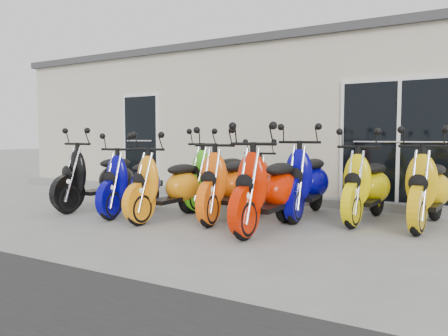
{
  "coord_description": "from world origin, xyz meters",
  "views": [
    {
      "loc": [
        3.75,
        -5.92,
        1.28
      ],
      "look_at": [
        0.0,
        0.6,
        0.75
      ],
      "focal_mm": 35.0,
      "sensor_mm": 36.0,
      "label": 1
    }
  ],
  "objects": [
    {
      "name": "scooter_back_yellow",
      "position": [
        2.35,
        0.84,
        0.71
      ],
      "size": [
        0.84,
        1.96,
        1.41
      ],
      "primitive_type": null,
      "rotation": [
        0.0,
        0.0,
        -0.08
      ],
      "color": "yellow",
      "rests_on": "ground"
    },
    {
      "name": "ground",
      "position": [
        0.0,
        0.0,
        0.0
      ],
      "size": [
        80.0,
        80.0,
        0.0
      ],
      "primitive_type": "plane",
      "color": "gray",
      "rests_on": "ground"
    },
    {
      "name": "door_right",
      "position": [
        2.6,
        2.17,
        1.26
      ],
      "size": [
        2.02,
        0.08,
        2.22
      ],
      "primitive_type": "cube",
      "color": "black",
      "rests_on": "front_step"
    },
    {
      "name": "scooter_front_blue",
      "position": [
        -1.17,
        -0.42,
        0.68
      ],
      "size": [
        0.94,
        1.91,
        1.35
      ],
      "primitive_type": null,
      "rotation": [
        0.0,
        0.0,
        0.16
      ],
      "color": "#040285",
      "rests_on": "ground"
    },
    {
      "name": "scooter_back_green",
      "position": [
        -0.26,
        0.83,
        0.72
      ],
      "size": [
        0.89,
        2.0,
        1.44
      ],
      "primitive_type": null,
      "rotation": [
        0.0,
        0.0,
        -0.1
      ],
      "color": "#45C314",
      "rests_on": "ground"
    },
    {
      "name": "scooter_front_orange_b",
      "position": [
        0.42,
        -0.07,
        0.72
      ],
      "size": [
        0.98,
        2.03,
        1.44
      ],
      "primitive_type": null,
      "rotation": [
        0.0,
        0.0,
        0.14
      ],
      "color": "#FF5F0B",
      "rests_on": "ground"
    },
    {
      "name": "scooter_front_red",
      "position": [
        1.32,
        -0.49,
        0.74
      ],
      "size": [
        0.74,
        2.01,
        1.48
      ],
      "primitive_type": null,
      "rotation": [
        0.0,
        0.0,
        -0.0
      ],
      "color": "red",
      "rests_on": "ground"
    },
    {
      "name": "scooter_back_blue",
      "position": [
        1.43,
        0.79,
        0.75
      ],
      "size": [
        0.89,
        2.07,
        1.49
      ],
      "primitive_type": null,
      "rotation": [
        0.0,
        0.0,
        0.08
      ],
      "color": "#060284",
      "rests_on": "ground"
    },
    {
      "name": "roof_cap",
      "position": [
        0.0,
        5.2,
        3.28
      ],
      "size": [
        14.2,
        6.2,
        0.16
      ],
      "primitive_type": "cube",
      "color": "#3F3F42",
      "rests_on": "building"
    },
    {
      "name": "scooter_front_black",
      "position": [
        -2.07,
        -0.31,
        0.72
      ],
      "size": [
        0.78,
        1.98,
        1.45
      ],
      "primitive_type": null,
      "rotation": [
        0.0,
        0.0,
        -0.04
      ],
      "color": "black",
      "rests_on": "ground"
    },
    {
      "name": "scooter_back_extra",
      "position": [
        3.2,
        0.83,
        0.72
      ],
      "size": [
        0.89,
        2.0,
        1.44
      ],
      "primitive_type": null,
      "rotation": [
        0.0,
        0.0,
        -0.1
      ],
      "color": "#E5AF0C",
      "rests_on": "ground"
    },
    {
      "name": "scooter_front_orange_a",
      "position": [
        -0.41,
        -0.49,
        0.68
      ],
      "size": [
        0.72,
        1.87,
        1.37
      ],
      "primitive_type": null,
      "rotation": [
        0.0,
        0.0,
        -0.02
      ],
      "color": "orange",
      "rests_on": "ground"
    },
    {
      "name": "scooter_back_red",
      "position": [
        0.64,
        0.95,
        0.63
      ],
      "size": [
        0.87,
        1.78,
        1.26
      ],
      "primitive_type": null,
      "rotation": [
        0.0,
        0.0,
        0.15
      ],
      "color": "red",
      "rests_on": "ground"
    },
    {
      "name": "building",
      "position": [
        0.0,
        5.2,
        1.6
      ],
      "size": [
        14.0,
        6.0,
        3.2
      ],
      "primitive_type": "cube",
      "color": "beige",
      "rests_on": "ground"
    },
    {
      "name": "front_step",
      "position": [
        0.0,
        2.02,
        0.07
      ],
      "size": [
        14.0,
        0.4,
        0.15
      ],
      "primitive_type": "cube",
      "color": "gray",
      "rests_on": "ground"
    },
    {
      "name": "door_left",
      "position": [
        -3.2,
        2.17,
        1.26
      ],
      "size": [
        1.07,
        0.08,
        2.22
      ],
      "primitive_type": "cube",
      "color": "black",
      "rests_on": "front_step"
    }
  ]
}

